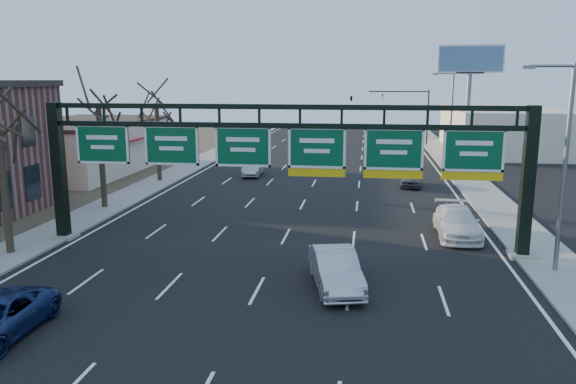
# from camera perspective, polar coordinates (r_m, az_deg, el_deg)

# --- Properties ---
(ground) EXTENTS (160.00, 160.00, 0.00)m
(ground) POSITION_cam_1_polar(r_m,az_deg,el_deg) (21.19, -4.24, -11.88)
(ground) COLOR black
(ground) RESTS_ON ground
(sidewalk_left) EXTENTS (3.00, 120.00, 0.12)m
(sidewalk_left) POSITION_cam_1_polar(r_m,az_deg,el_deg) (43.37, -15.23, -0.04)
(sidewalk_left) COLOR gray
(sidewalk_left) RESTS_ON ground
(sidewalk_right) EXTENTS (3.00, 120.00, 0.12)m
(sidewalk_right) POSITION_cam_1_polar(r_m,az_deg,el_deg) (40.78, 20.02, -1.05)
(sidewalk_right) COLOR gray
(sidewalk_right) RESTS_ON ground
(lane_markings) EXTENTS (21.60, 120.00, 0.01)m
(lane_markings) POSITION_cam_1_polar(r_m,az_deg,el_deg) (40.11, 1.83, -0.63)
(lane_markings) COLOR white
(lane_markings) RESTS_ON ground
(sign_gantry) EXTENTS (24.60, 1.20, 7.20)m
(sign_gantry) POSITION_cam_1_polar(r_m,az_deg,el_deg) (27.56, -0.52, 3.61)
(sign_gantry) COLOR black
(sign_gantry) RESTS_ON ground
(cream_strip) EXTENTS (10.90, 18.40, 4.70)m
(cream_strip) POSITION_cam_1_polar(r_m,az_deg,el_deg) (54.79, -20.03, 4.42)
(cream_strip) COLOR beige
(cream_strip) RESTS_ON ground
(building_right_distant) EXTENTS (12.00, 20.00, 5.00)m
(building_right_distant) POSITION_cam_1_polar(r_m,az_deg,el_deg) (71.02, 21.00, 5.91)
(building_right_distant) COLOR beige
(building_right_distant) RESTS_ON ground
(tree_mid) EXTENTS (3.60, 3.60, 9.24)m
(tree_mid) POSITION_cam_1_polar(r_m,az_deg,el_deg) (38.04, -18.84, 10.04)
(tree_mid) COLOR #2C2418
(tree_mid) RESTS_ON sidewalk_left
(tree_far) EXTENTS (3.60, 3.60, 8.86)m
(tree_far) POSITION_cam_1_polar(r_m,az_deg,el_deg) (47.20, -13.29, 10.03)
(tree_far) COLOR #2C2418
(tree_far) RESTS_ON sidewalk_left
(streetlight_near) EXTENTS (2.15, 0.22, 9.00)m
(streetlight_near) POSITION_cam_1_polar(r_m,az_deg,el_deg) (26.52, 26.11, 3.12)
(streetlight_near) COLOR slate
(streetlight_near) RESTS_ON sidewalk_right
(streetlight_far) EXTENTS (2.15, 0.22, 9.00)m
(streetlight_far) POSITION_cam_1_polar(r_m,az_deg,el_deg) (59.66, 16.15, 7.80)
(streetlight_far) COLOR slate
(streetlight_far) RESTS_ON sidewalk_right
(billboard_right) EXTENTS (7.00, 0.50, 12.00)m
(billboard_right) POSITION_cam_1_polar(r_m,az_deg,el_deg) (64.88, 18.00, 11.48)
(billboard_right) COLOR slate
(billboard_right) RESTS_ON ground
(traffic_signal_mast) EXTENTS (10.16, 0.54, 7.00)m
(traffic_signal_mast) POSITION_cam_1_polar(r_m,az_deg,el_deg) (74.07, 9.32, 9.04)
(traffic_signal_mast) COLOR black
(traffic_signal_mast) RESTS_ON ground
(car_silver_sedan) EXTENTS (2.72, 5.02, 1.57)m
(car_silver_sedan) POSITION_cam_1_polar(r_m,az_deg,el_deg) (23.05, 4.84, -7.84)
(car_silver_sedan) COLOR #ABABB0
(car_silver_sedan) RESTS_ON ground
(car_white_wagon) EXTENTS (2.21, 5.37, 1.55)m
(car_white_wagon) POSITION_cam_1_polar(r_m,az_deg,el_deg) (31.67, 16.78, -2.96)
(car_white_wagon) COLOR white
(car_white_wagon) RESTS_ON ground
(car_grey_far) EXTENTS (1.93, 4.05, 1.34)m
(car_grey_far) POSITION_cam_1_polar(r_m,az_deg,el_deg) (45.57, 12.38, 1.41)
(car_grey_far) COLOR #45474A
(car_grey_far) RESTS_ON ground
(car_silver_distant) EXTENTS (1.65, 4.22, 1.37)m
(car_silver_distant) POSITION_cam_1_polar(r_m,az_deg,el_deg) (49.56, -3.57, 2.46)
(car_silver_distant) COLOR #A4A4A9
(car_silver_distant) RESTS_ON ground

